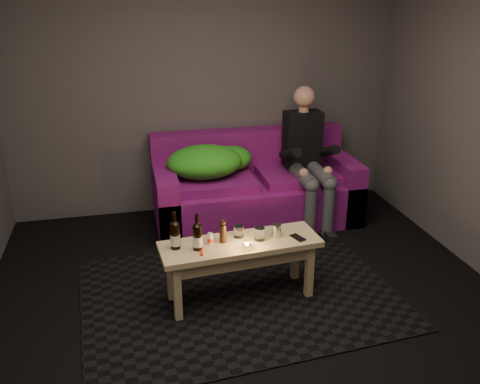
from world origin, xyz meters
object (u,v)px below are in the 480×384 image
at_px(steel_cup, 276,230).
at_px(beer_bottle_a, 175,235).
at_px(person, 307,155).
at_px(coffee_table, 240,252).
at_px(beer_bottle_b, 197,236).
at_px(sofa, 254,189).

bearing_deg(steel_cup, beer_bottle_a, -179.07).
bearing_deg(person, coffee_table, -127.85).
distance_m(person, steel_cup, 1.43).
height_order(coffee_table, beer_bottle_a, beer_bottle_a).
height_order(person, beer_bottle_b, person).
xyz_separation_m(person, steel_cup, (-0.69, -1.24, -0.16)).
height_order(sofa, steel_cup, sofa).
relative_size(person, steel_cup, 13.29).
height_order(beer_bottle_a, steel_cup, beer_bottle_a).
bearing_deg(beer_bottle_a, person, 40.58).
distance_m(person, beer_bottle_a, 1.92).
height_order(coffee_table, beer_bottle_b, beer_bottle_b).
bearing_deg(coffee_table, sofa, 71.43).
height_order(beer_bottle_a, beer_bottle_b, beer_bottle_a).
distance_m(sofa, beer_bottle_a, 1.73).
relative_size(sofa, beer_bottle_b, 7.30).
bearing_deg(beer_bottle_a, steel_cup, 0.93).
bearing_deg(sofa, coffee_table, -108.57).
bearing_deg(sofa, steel_cup, -97.85).
relative_size(sofa, steel_cup, 19.91).
relative_size(sofa, person, 1.50).
bearing_deg(person, sofa, 161.69).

